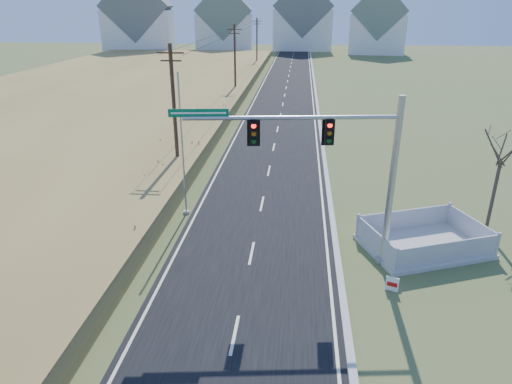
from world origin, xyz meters
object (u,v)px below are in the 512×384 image
open_sign (392,284)px  bare_tree (504,146)px  fence_enclosure (423,243)px  flagpole (183,161)px  traffic_signal_mast (350,168)px

open_sign → bare_tree: size_ratio=0.11×
fence_enclosure → flagpole: 13.45m
flagpole → open_sign: bearing=-32.9°
open_sign → flagpole: bearing=167.2°
flagpole → traffic_signal_mast: bearing=-28.6°
traffic_signal_mast → open_sign: 5.28m
bare_tree → open_sign: bearing=-134.7°
traffic_signal_mast → flagpole: flagpole is taller
fence_enclosure → open_sign: (-2.22, -3.95, 0.09)m
fence_enclosure → open_sign: fence_enclosure is taller
open_sign → bare_tree: 9.66m
fence_enclosure → bare_tree: size_ratio=1.13×
traffic_signal_mast → open_sign: bearing=-55.2°
open_sign → bare_tree: (6.03, 6.09, 4.45)m
open_sign → flagpole: size_ratio=0.08×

